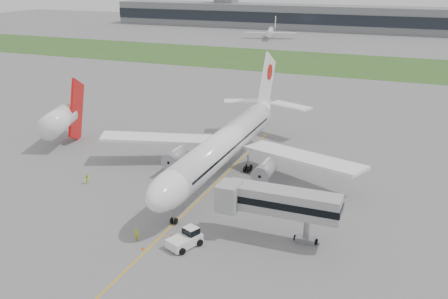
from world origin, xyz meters
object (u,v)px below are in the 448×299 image
at_px(neighbor_aircraft, 61,120).
at_px(pushback_tug, 186,238).
at_px(ground_crew_near, 137,234).
at_px(jet_bridge, 275,201).
at_px(airliner, 226,142).

bearing_deg(neighbor_aircraft, pushback_tug, -50.80).
distance_m(pushback_tug, neighbor_aircraft, 47.99).
bearing_deg(neighbor_aircraft, ground_crew_near, -56.90).
relative_size(pushback_tug, ground_crew_near, 2.88).
distance_m(jet_bridge, neighbor_aircraft, 53.96).
bearing_deg(pushback_tug, airliner, 122.81).
xyz_separation_m(pushback_tug, jet_bridge, (9.91, 5.80, 4.39)).
height_order(airliner, jet_bridge, airliner).
bearing_deg(jet_bridge, airliner, 126.69).
xyz_separation_m(pushback_tug, ground_crew_near, (-6.60, -1.20, -0.17)).
bearing_deg(pushback_tug, jet_bridge, 53.58).
height_order(airliner, ground_crew_near, airliner).
bearing_deg(neighbor_aircraft, jet_bridge, -39.85).
relative_size(airliner, pushback_tug, 10.77).
relative_size(pushback_tug, jet_bridge, 0.32).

